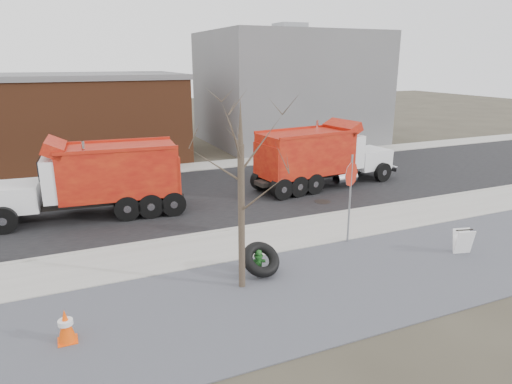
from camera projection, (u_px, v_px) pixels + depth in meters
name	position (u px, v px, depth m)	size (l,w,h in m)	color
ground	(298.00, 237.00, 16.18)	(120.00, 120.00, 0.00)	#383328
gravel_verge	(357.00, 279.00, 13.10)	(60.00, 5.00, 0.03)	slate
sidewalk	(295.00, 234.00, 16.39)	(60.00, 2.50, 0.06)	#9E9B93
curb	(279.00, 222.00, 17.53)	(60.00, 0.15, 0.11)	#9E9B93
road	(234.00, 192.00, 21.71)	(60.00, 9.40, 0.02)	black
far_sidewalk	(199.00, 166.00, 26.71)	(60.00, 2.00, 0.06)	#9E9B93
building_grey	(289.00, 88.00, 34.36)	(12.00, 10.00, 8.00)	slate
building_brick	(7.00, 120.00, 26.50)	(20.20, 8.20, 5.30)	brown
bare_tree	(241.00, 172.00, 11.74)	(3.20, 3.20, 5.20)	#382D23
fire_hydrant	(258.00, 262.00, 13.41)	(0.42, 0.41, 0.74)	#266326
truck_tire	(261.00, 259.00, 13.21)	(1.24, 1.18, 0.98)	black
stop_sign	(351.00, 184.00, 15.15)	(0.76, 0.41, 3.08)	gray
sandwich_board	(463.00, 241.00, 14.68)	(0.66, 0.50, 0.82)	white
traffic_cone_far	(66.00, 326.00, 10.08)	(0.42, 0.42, 0.81)	#FF4D08
dump_truck_red_a	(321.00, 155.00, 22.21)	(7.87, 3.01, 3.15)	black
dump_truck_red_b	(95.00, 177.00, 17.91)	(7.60, 2.77, 3.19)	black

